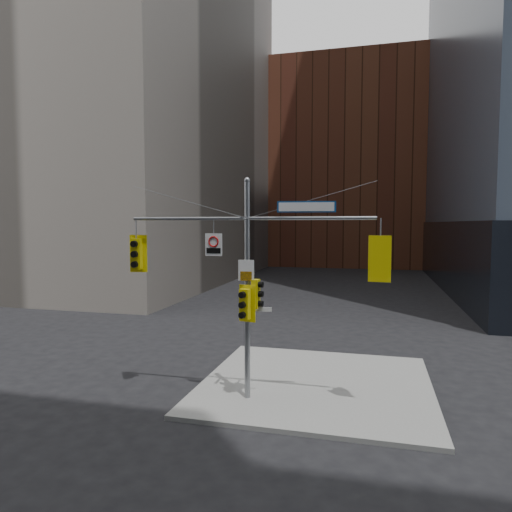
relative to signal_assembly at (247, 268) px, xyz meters
The scene contains 13 objects.
ground 4.85m from the signal_assembly, 90.00° to the right, with size 160.00×160.00×0.00m, color black.
sidewalk_corner 5.18m from the signal_assembly, 45.10° to the left, with size 8.00×8.00×0.15m, color gray.
brick_midrise 56.82m from the signal_assembly, 90.00° to the left, with size 26.00×20.00×28.00m, color brown.
signal_assembly is the anchor object (origin of this frame).
traffic_light_west_arm 3.96m from the signal_assembly, behind, with size 0.62×0.52×1.29m.
traffic_light_east_arm 4.13m from the signal_assembly, ahead, with size 0.66×0.54×1.37m.
traffic_light_pole_side 0.89m from the signal_assembly, ahead, with size 0.37×0.32×0.93m.
traffic_light_pole_front 1.16m from the signal_assembly, 89.74° to the right, with size 0.56×0.51×1.19m.
street_sign_blade 2.71m from the signal_assembly, ahead, with size 1.80×0.22×0.35m.
regulatory_sign_arm 1.36m from the signal_assembly, behind, with size 0.59×0.09×0.74m.
regulatory_sign_pole 0.14m from the signal_assembly, 90.00° to the right, with size 0.51×0.09×0.67m.
street_blade_ew 1.40m from the signal_assembly, ahead, with size 0.69×0.12×0.14m.
street_blade_ns 1.54m from the signal_assembly, 90.00° to the left, with size 0.08×0.71×0.14m.
Camera 1 is at (3.94, -12.02, 5.84)m, focal length 32.00 mm.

